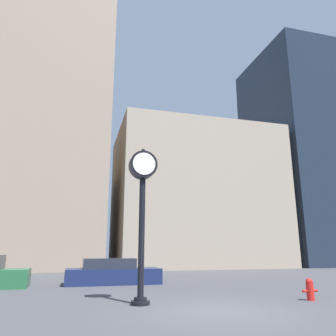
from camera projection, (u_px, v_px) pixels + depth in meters
ground_plane at (219, 312)px, 8.83m from camera, size 200.00×200.00×0.00m
building_tall_tower at (45, 99)px, 33.35m from camera, size 12.70×12.00×33.21m
building_storefront_row at (193, 199)px, 34.99m from camera, size 16.38×12.00×13.97m
building_glass_modern at (311, 157)px, 40.32m from camera, size 13.01×12.00×25.62m
street_clock at (142, 194)px, 10.72m from camera, size 0.92×0.58×4.95m
car_navy at (112, 273)px, 16.15m from camera, size 4.59×1.87×1.22m
fire_hydrant_near at (310, 289)px, 10.86m from camera, size 0.55×0.24×0.70m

